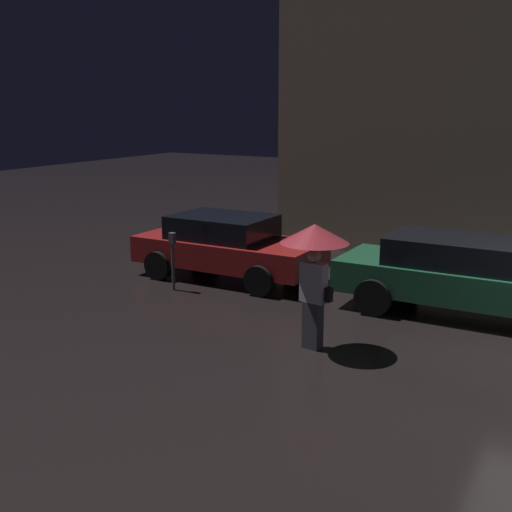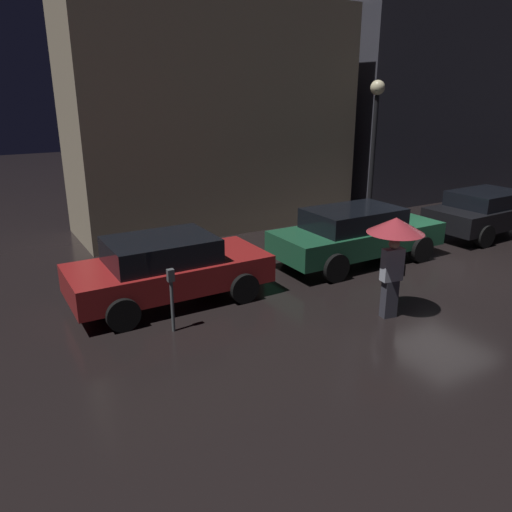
{
  "view_description": "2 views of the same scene",
  "coord_description": "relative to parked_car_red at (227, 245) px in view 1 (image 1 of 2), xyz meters",
  "views": [
    {
      "loc": [
        0.31,
        -10.08,
        3.7
      ],
      "look_at": [
        -5.28,
        -0.21,
        0.99
      ],
      "focal_mm": 45.0,
      "sensor_mm": 36.0,
      "label": 1
    },
    {
      "loc": [
        -10.14,
        -7.77,
        4.13
      ],
      "look_at": [
        -5.75,
        -0.29,
        1.24
      ],
      "focal_mm": 35.0,
      "sensor_mm": 36.0,
      "label": 2
    }
  ],
  "objects": [
    {
      "name": "building_facade_left",
      "position": [
        3.64,
        5.15,
        2.62
      ],
      "size": [
        8.64,
        3.0,
        6.67
      ],
      "color": "gray",
      "rests_on": "ground"
    },
    {
      "name": "parking_meter",
      "position": [
        -0.44,
        -1.36,
        0.02
      ],
      "size": [
        0.12,
        0.1,
        1.18
      ],
      "color": "#4C5154",
      "rests_on": "ground"
    },
    {
      "name": "parked_car_red",
      "position": [
        0.0,
        0.0,
        0.0
      ],
      "size": [
        4.02,
        1.96,
        1.36
      ],
      "rotation": [
        0.0,
        0.0,
        0.0
      ],
      "color": "maroon",
      "rests_on": "ground"
    },
    {
      "name": "pedestrian_with_umbrella",
      "position": [
        3.34,
        -2.87,
        0.86
      ],
      "size": [
        1.04,
        1.04,
        1.95
      ],
      "rotation": [
        0.0,
        0.0,
        2.98
      ],
      "color": "#383842",
      "rests_on": "ground"
    },
    {
      "name": "parked_car_green",
      "position": [
        4.96,
        -0.06,
        0.03
      ],
      "size": [
        4.43,
        1.9,
        1.39
      ],
      "rotation": [
        0.0,
        0.0,
        -0.0
      ],
      "color": "#1E5638",
      "rests_on": "ground"
    }
  ]
}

